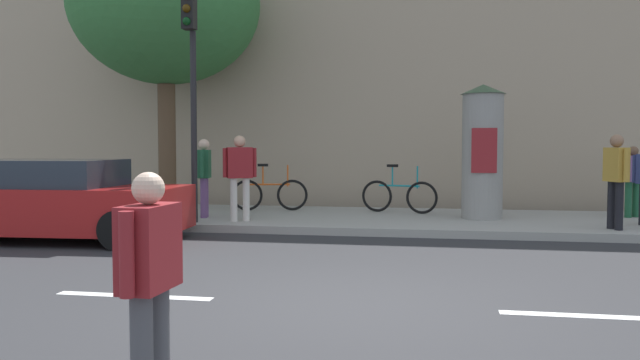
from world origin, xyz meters
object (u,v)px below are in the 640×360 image
(traffic_light, at_px, (191,68))
(pedestrian_with_backpack, at_px, (240,170))
(bicycle_leaning, at_px, (399,196))
(pedestrian_tallest, at_px, (633,176))
(pedestrian_in_red_top, at_px, (204,172))
(bicycle_upright, at_px, (270,194))
(pedestrian_in_dark_shirt, at_px, (616,174))
(parked_car_blue, at_px, (53,201))
(pedestrian_near_pole, at_px, (150,271))
(street_tree, at_px, (165,4))
(poster_column, at_px, (483,151))

(traffic_light, distance_m, pedestrian_with_backpack, 2.19)
(traffic_light, xyz_separation_m, bicycle_leaning, (3.88, 2.59, -2.62))
(pedestrian_tallest, relative_size, pedestrian_in_red_top, 0.91)
(traffic_light, height_order, bicycle_upright, traffic_light)
(pedestrian_tallest, distance_m, bicycle_upright, 7.90)
(pedestrian_tallest, bearing_deg, bicycle_upright, 179.76)
(pedestrian_with_backpack, bearing_deg, pedestrian_in_dark_shirt, -0.31)
(pedestrian_with_backpack, bearing_deg, bicycle_leaning, 35.06)
(pedestrian_in_dark_shirt, distance_m, parked_car_blue, 10.03)
(bicycle_upright, bearing_deg, pedestrian_in_red_top, -121.81)
(bicycle_leaning, bearing_deg, pedestrian_with_backpack, -144.94)
(pedestrian_with_backpack, bearing_deg, traffic_light, -151.57)
(pedestrian_near_pole, bearing_deg, parked_car_blue, 126.97)
(pedestrian_near_pole, bearing_deg, bicycle_upright, 100.56)
(bicycle_upright, bearing_deg, pedestrian_with_backpack, -91.63)
(street_tree, height_order, bicycle_upright, street_tree)
(street_tree, relative_size, bicycle_upright, 3.88)
(pedestrian_in_dark_shirt, xyz_separation_m, pedestrian_in_red_top, (-7.97, 0.55, -0.05))
(traffic_light, bearing_deg, pedestrian_near_pole, -70.35)
(poster_column, distance_m, bicycle_leaning, 2.18)
(pedestrian_with_backpack, xyz_separation_m, pedestrian_tallest, (7.94, 2.09, -0.15))
(pedestrian_near_pole, relative_size, pedestrian_in_dark_shirt, 0.87)
(bicycle_leaning, xyz_separation_m, bicycle_upright, (-2.99, -0.02, 0.00))
(pedestrian_with_backpack, bearing_deg, parked_car_blue, -143.45)
(pedestrian_in_dark_shirt, relative_size, bicycle_upright, 0.98)
(pedestrian_in_red_top, xyz_separation_m, bicycle_upright, (1.00, 1.61, -0.57))
(traffic_light, bearing_deg, pedestrian_with_backpack, 28.43)
(street_tree, bearing_deg, pedestrian_with_backpack, -40.33)
(pedestrian_near_pole, bearing_deg, pedestrian_in_dark_shirt, 59.21)
(street_tree, height_order, pedestrian_in_dark_shirt, street_tree)
(poster_column, distance_m, pedestrian_in_red_top, 5.82)
(traffic_light, xyz_separation_m, street_tree, (-1.62, 2.52, 1.84))
(pedestrian_tallest, bearing_deg, pedestrian_in_dark_shirt, -113.05)
(pedestrian_in_red_top, bearing_deg, pedestrian_in_dark_shirt, -3.97)
(poster_column, xyz_separation_m, pedestrian_tallest, (3.14, 0.76, -0.53))
(pedestrian_near_pole, bearing_deg, pedestrian_with_backpack, 103.53)
(traffic_light, distance_m, poster_column, 6.12)
(poster_column, relative_size, pedestrian_in_red_top, 1.68)
(pedestrian_tallest, xyz_separation_m, bicycle_leaning, (-4.89, 0.05, -0.48))
(bicycle_upright, bearing_deg, pedestrian_near_pole, -79.44)
(traffic_light, xyz_separation_m, poster_column, (5.63, 1.78, -1.60))
(pedestrian_in_red_top, height_order, parked_car_blue, pedestrian_in_red_top)
(poster_column, bearing_deg, bicycle_leaning, 155.14)
(pedestrian_near_pole, relative_size, pedestrian_tallest, 1.00)
(pedestrian_tallest, distance_m, parked_car_blue, 11.50)
(poster_column, bearing_deg, pedestrian_tallest, 13.61)
(poster_column, relative_size, bicycle_upright, 1.59)
(poster_column, bearing_deg, bicycle_upright, 170.52)
(street_tree, distance_m, pedestrian_in_red_top, 4.44)
(traffic_light, distance_m, pedestrian_tallest, 9.37)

